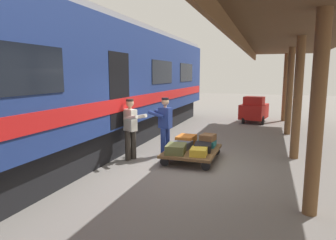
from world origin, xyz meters
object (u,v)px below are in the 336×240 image
(suitcase_olive_duffel, at_px, (176,149))
(suitcase_slate_roller, at_px, (181,145))
(suitcase_yellow_case, at_px, (199,152))
(suitcase_black_hardshell, at_px, (203,147))
(suitcase_brown_leather, at_px, (208,137))
(porter_in_overalls, at_px, (165,124))
(suitcase_orange_carryall, at_px, (186,140))
(suitcase_teal_softside, at_px, (207,143))
(baggage_tug, at_px, (254,110))
(train_car, at_px, (73,85))
(porter_by_door, at_px, (131,127))
(luggage_cart, at_px, (192,151))

(suitcase_olive_duffel, height_order, suitcase_slate_roller, suitcase_olive_duffel)
(suitcase_yellow_case, relative_size, suitcase_black_hardshell, 0.82)
(suitcase_brown_leather, distance_m, porter_in_overalls, 1.31)
(suitcase_orange_carryall, bearing_deg, porter_in_overalls, 22.35)
(suitcase_teal_softside, bearing_deg, baggage_tug, -98.04)
(train_car, xyz_separation_m, suitcase_black_hardshell, (-3.65, -0.65, -1.65))
(suitcase_orange_carryall, xyz_separation_m, baggage_tug, (-1.58, -6.86, 0.18))
(suitcase_yellow_case, bearing_deg, suitcase_olive_duffel, 0.00)
(baggage_tug, bearing_deg, porter_by_door, 69.66)
(suitcase_brown_leather, bearing_deg, suitcase_teal_softside, -35.68)
(suitcase_brown_leather, xyz_separation_m, baggage_tug, (-0.93, -6.89, 0.05))
(suitcase_orange_carryall, height_order, porter_by_door, porter_by_door)
(suitcase_yellow_case, bearing_deg, suitcase_black_hardshell, -90.00)
(suitcase_slate_roller, height_order, baggage_tug, baggage_tug)
(porter_by_door, relative_size, baggage_tug, 0.91)
(suitcase_teal_softside, relative_size, suitcase_yellow_case, 1.01)
(luggage_cart, distance_m, suitcase_brown_leather, 0.67)
(suitcase_slate_roller, bearing_deg, suitcase_yellow_case, 140.41)
(porter_by_door, height_order, baggage_tug, porter_by_door)
(suitcase_slate_roller, bearing_deg, suitcase_olive_duffel, 90.00)
(suitcase_orange_carryall, distance_m, suitcase_olive_duffel, 1.02)
(train_car, bearing_deg, suitcase_slate_roller, -167.95)
(suitcase_black_hardshell, xyz_separation_m, suitcase_brown_leather, (-0.04, -0.48, 0.17))
(suitcase_slate_roller, bearing_deg, suitcase_teal_softside, -140.41)
(suitcase_teal_softside, xyz_separation_m, porter_by_door, (1.94, 0.98, 0.53))
(suitcase_yellow_case, xyz_separation_m, suitcase_slate_roller, (0.61, -0.51, 0.00))
(porter_by_door, xyz_separation_m, baggage_tug, (-2.91, -7.84, -0.30))
(suitcase_orange_carryall, relative_size, suitcase_black_hardshell, 1.03)
(train_car, height_order, baggage_tug, train_car)
(porter_in_overalls, bearing_deg, porter_by_door, 45.31)
(suitcase_orange_carryall, relative_size, suitcase_slate_roller, 1.05)
(suitcase_orange_carryall, height_order, suitcase_olive_duffel, suitcase_orange_carryall)
(suitcase_slate_roller, bearing_deg, porter_by_door, 19.78)
(suitcase_olive_duffel, bearing_deg, porter_in_overalls, -52.74)
(luggage_cart, xyz_separation_m, porter_by_door, (1.63, 0.48, 0.66))
(suitcase_orange_carryall, xyz_separation_m, suitcase_brown_leather, (-0.65, 0.03, 0.13))
(suitcase_black_hardshell, height_order, suitcase_slate_roller, suitcase_black_hardshell)
(train_car, bearing_deg, luggage_cart, -169.03)
(suitcase_brown_leather, height_order, porter_by_door, porter_by_door)
(luggage_cart, xyz_separation_m, suitcase_yellow_case, (-0.31, 0.51, 0.14))
(suitcase_olive_duffel, height_order, porter_by_door, porter_by_door)
(train_car, xyz_separation_m, suitcase_olive_duffel, (-3.04, -0.14, -1.64))
(suitcase_black_hardshell, distance_m, baggage_tug, 7.43)
(suitcase_olive_duffel, bearing_deg, suitcase_orange_carryall, -90.00)
(suitcase_brown_leather, bearing_deg, porter_in_overalls, 9.87)
(suitcase_olive_duffel, bearing_deg, suitcase_brown_leather, -123.34)
(suitcase_teal_softside, xyz_separation_m, suitcase_black_hardshell, (0.00, 0.51, 0.01))
(train_car, relative_size, porter_in_overalls, 11.30)
(luggage_cart, xyz_separation_m, suitcase_brown_leather, (-0.34, -0.48, 0.31))
(porter_in_overalls, height_order, baggage_tug, porter_in_overalls)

